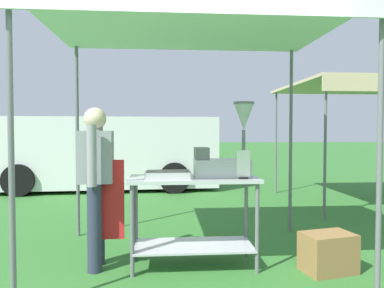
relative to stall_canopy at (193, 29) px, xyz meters
name	(u,v)px	position (x,y,z in m)	size (l,w,h in m)	color
ground_plane	(167,188)	(-0.22, 4.96, -2.43)	(70.00, 70.00, 0.00)	#33702D
stall_canopy	(193,29)	(0.00, 0.00, 0.00)	(3.05, 2.26, 2.52)	slate
donut_cart	(193,203)	(0.00, -0.10, -1.78)	(1.30, 0.57, 0.91)	#B7B7BC
donut_tray	(168,176)	(-0.25, -0.19, -1.49)	(0.44, 0.30, 0.07)	#B7B7BC
donut_fryer	(226,153)	(0.33, -0.12, -1.27)	(0.61, 0.28, 0.76)	#B7B7BC
menu_sign	(243,166)	(0.48, -0.26, -1.39)	(0.13, 0.05, 0.28)	black
vendor	(96,178)	(-0.97, -0.08, -1.52)	(0.45, 0.53, 1.61)	#2D3347
supply_crate	(328,253)	(1.30, -0.36, -2.23)	(0.55, 0.42, 0.38)	olive
van_white	(104,152)	(-1.75, 5.15, -1.55)	(5.39, 2.28, 1.69)	white
neighbour_tent	(366,88)	(3.49, 2.83, -0.24)	(2.83, 2.67, 2.26)	slate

